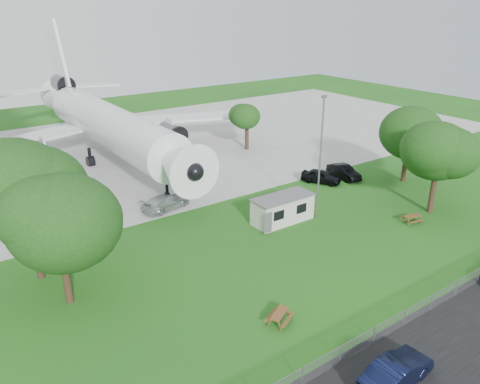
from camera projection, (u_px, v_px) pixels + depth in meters
ground at (296, 269)px, 37.56m from camera, size 160.00×160.00×0.00m
asphalt_strip at (442, 363)px, 27.72m from camera, size 120.00×8.00×0.02m
concrete_apron at (117, 153)px, 66.32m from camera, size 120.00×46.00×0.03m
airliner at (105, 122)px, 61.65m from camera, size 46.36×47.73×17.69m
site_cabin at (283, 209)px, 45.30m from camera, size 6.76×2.73×2.62m
picnic_west at (279, 322)px, 31.29m from camera, size 2.28×2.15×0.76m
picnic_east at (411, 223)px, 45.49m from camera, size 2.05×1.81×0.76m
fence at (393, 332)px, 30.37m from camera, size 58.00×0.04×1.30m
lamp_mast at (320, 160)px, 44.39m from camera, size 0.16×0.16×12.00m
tree_west_big at (25, 190)px, 33.69m from camera, size 9.23×9.23×11.94m
tree_west_small at (57, 221)px, 31.11m from camera, size 7.72×7.72×10.25m
tree_east_front at (439, 153)px, 45.47m from camera, size 7.08×7.08×9.85m
tree_east_back at (409, 134)px, 53.95m from camera, size 7.24×7.24×9.43m
tree_far_apron at (247, 115)px, 66.32m from camera, size 5.14×5.14×7.67m
car_centre_sedan at (396, 372)px, 25.92m from camera, size 5.17×2.12×1.67m
car_ne_hatch at (321, 176)px, 55.27m from camera, size 3.96×4.99×1.59m
car_ne_sedan at (344, 172)px, 56.74m from camera, size 2.35×5.07×1.61m
car_apron_van at (166, 202)px, 48.18m from camera, size 5.77×3.43×1.57m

